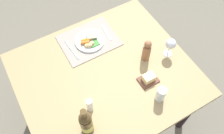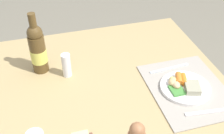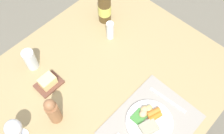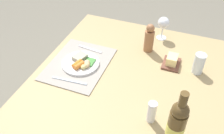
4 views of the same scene
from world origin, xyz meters
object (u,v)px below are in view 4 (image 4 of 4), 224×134
wine_bottle (177,124)px  butter_dish (172,61)px  dining_table (127,92)px  salt_shaker (152,112)px  pepper_mill (149,38)px  dinner_plate (81,63)px  water_tumbler (199,65)px  wine_glass (163,23)px  fork (90,49)px  knife (69,81)px

wine_bottle → butter_dish: bearing=-168.9°
dining_table → butter_dish: 0.32m
salt_shaker → pepper_mill: bearing=-164.0°
dining_table → butter_dish: butter_dish is taller
pepper_mill → butter_dish: (0.09, 0.17, -0.06)m
pepper_mill → wine_bottle: 0.66m
salt_shaker → dinner_plate: bearing=-116.6°
dining_table → dinner_plate: (-0.03, -0.30, 0.11)m
water_tumbler → wine_glass: 0.38m
dinner_plate → fork: dinner_plate is taller
dining_table → pepper_mill: 0.36m
salt_shaker → water_tumbler: 0.46m
wine_bottle → wine_glass: 0.80m
wine_glass → water_tumbler: bearing=44.6°
knife → water_tumbler: bearing=112.8°
dinner_plate → fork: (-0.16, -0.02, -0.01)m
dinner_plate → salt_shaker: size_ratio=1.90×
pepper_mill → dinner_plate: bearing=-49.1°
salt_shaker → water_tumbler: size_ratio=0.94×
pepper_mill → wine_glass: bearing=163.2°
fork → knife: size_ratio=0.83×
wine_bottle → wine_glass: (-0.77, -0.22, -0.01)m
wine_bottle → butter_dish: wine_bottle is taller
knife → pepper_mill: bearing=138.3°
water_tumbler → wine_bottle: bearing=-5.4°
wine_bottle → wine_glass: size_ratio=1.92×
butter_dish → salt_shaker: bearing=-1.8°
dining_table → pepper_mill: pepper_mill is taller
dining_table → wine_glass: size_ratio=7.65×
salt_shaker → water_tumbler: bearing=159.0°
dining_table → salt_shaker: bearing=40.4°
fork → knife: same height
salt_shaker → butter_dish: bearing=178.2°
pepper_mill → salt_shaker: (0.53, 0.15, -0.03)m
fork → knife: bearing=9.4°
dining_table → water_tumbler: size_ratio=9.66×
dinner_plate → wine_glass: size_ratio=1.42×
pepper_mill → water_tumbler: (0.10, 0.32, -0.04)m
pepper_mill → butter_dish: 0.20m
fork → wine_bottle: (0.47, 0.62, 0.11)m
wine_glass → dining_table: bearing=-9.3°
dinner_plate → knife: dinner_plate is taller
butter_dish → water_tumbler: bearing=84.6°
pepper_mill → dining_table: bearing=-5.3°
fork → water_tumbler: 0.67m
wine_glass → salt_shaker: bearing=8.3°
salt_shaker → water_tumbler: (-0.43, 0.16, -0.00)m
dinner_plate → wine_bottle: bearing=62.1°
fork → wine_glass: wine_glass is taller
knife → wine_glass: wine_glass is taller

